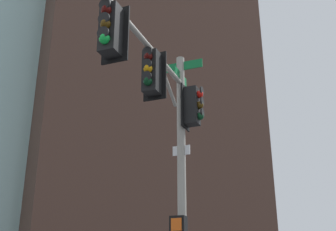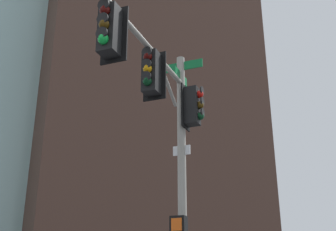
% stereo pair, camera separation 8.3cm
% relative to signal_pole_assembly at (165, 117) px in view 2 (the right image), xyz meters
% --- Properties ---
extents(signal_pole_assembly, '(4.28, 3.64, 7.11)m').
position_rel_signal_pole_assembly_xyz_m(signal_pole_assembly, '(0.00, 0.00, 0.00)').
color(signal_pole_assembly, '#9E998C').
rests_on(signal_pole_assembly, ground_plane).
extents(building_brick_nearside, '(23.23, 14.84, 44.03)m').
position_rel_signal_pole_assembly_xyz_m(building_brick_nearside, '(14.01, 31.83, 17.04)').
color(building_brick_nearside, '#4C3328').
rests_on(building_brick_nearside, ground_plane).
extents(building_brick_midblock, '(16.57, 18.59, 42.24)m').
position_rel_signal_pole_assembly_xyz_m(building_brick_midblock, '(13.19, 41.37, 16.14)').
color(building_brick_midblock, brown).
rests_on(building_brick_midblock, ground_plane).
extents(building_brick_farside, '(18.46, 19.32, 35.05)m').
position_rel_signal_pole_assembly_xyz_m(building_brick_farside, '(7.46, 57.93, 12.55)').
color(building_brick_farside, brown).
rests_on(building_brick_farside, ground_plane).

